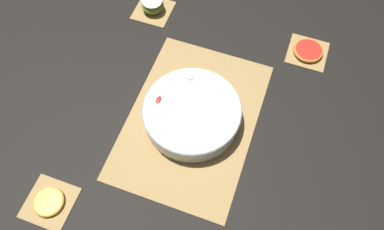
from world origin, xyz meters
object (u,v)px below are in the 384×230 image
apple_half (153,5)px  grapefruit_slice (308,51)px  orange_slice_whole (49,202)px  fruit_salad_bowl (192,113)px

apple_half → grapefruit_slice: size_ratio=0.79×
apple_half → orange_slice_whole: size_ratio=0.92×
fruit_salad_bowl → grapefruit_slice: (-0.35, 0.27, -0.03)m
fruit_salad_bowl → orange_slice_whole: (0.35, -0.27, -0.03)m
fruit_salad_bowl → orange_slice_whole: 0.44m
orange_slice_whole → grapefruit_slice: size_ratio=0.86×
apple_half → grapefruit_slice: bearing=90.0°
apple_half → grapefruit_slice: (0.00, 0.53, -0.02)m
grapefruit_slice → orange_slice_whole: bearing=-37.1°
grapefruit_slice → fruit_salad_bowl: bearing=-37.2°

